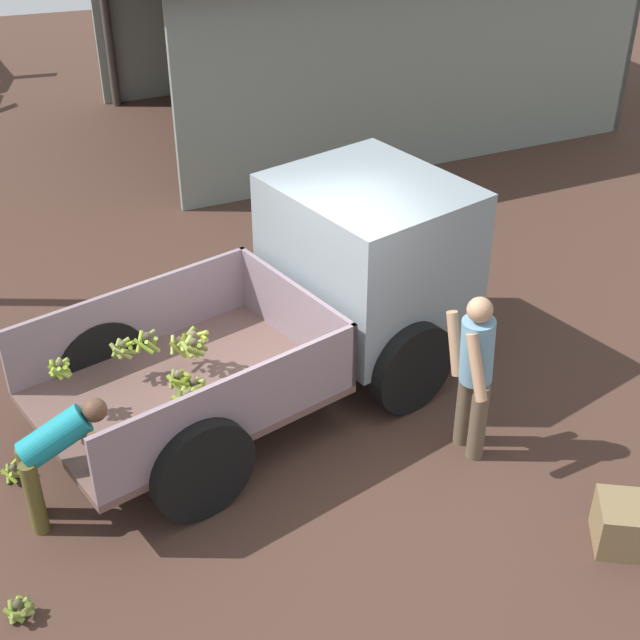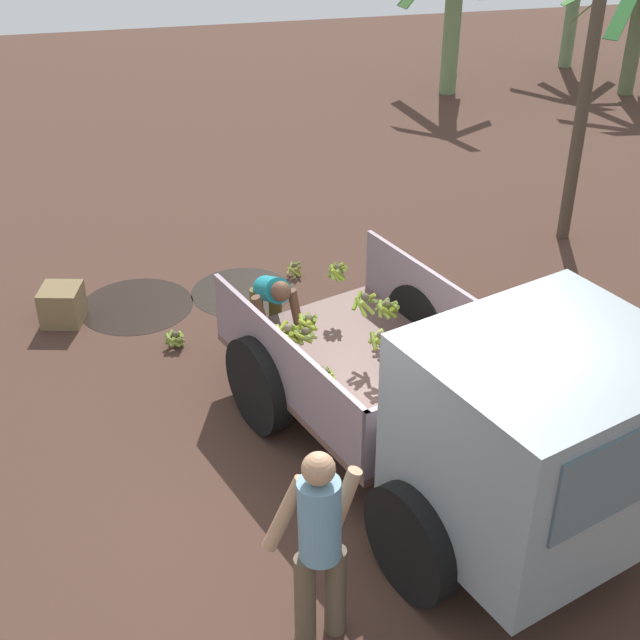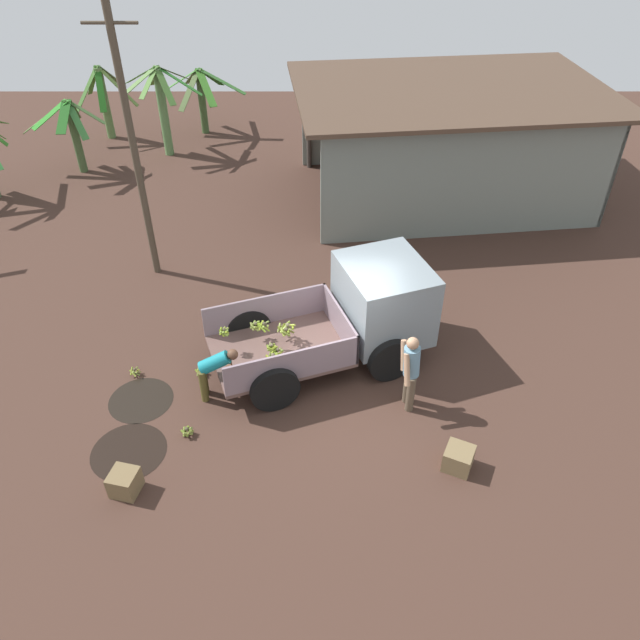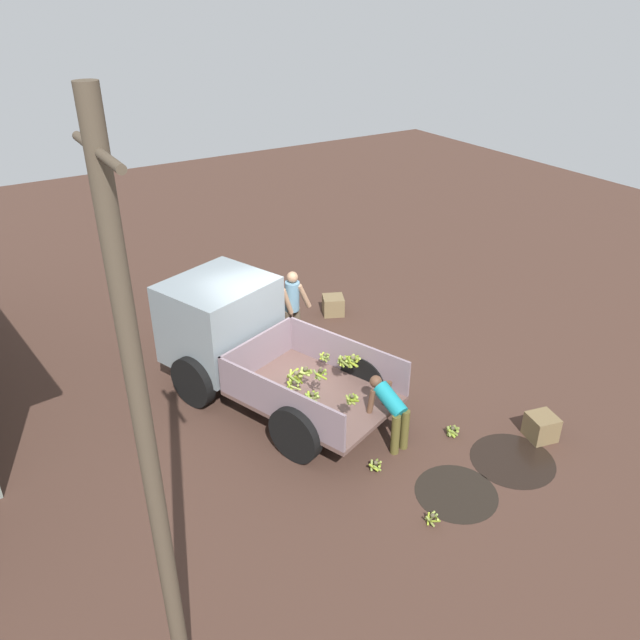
{
  "view_description": "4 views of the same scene",
  "coord_description": "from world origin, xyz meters",
  "views": [
    {
      "loc": [
        -1.96,
        -6.72,
        5.77
      ],
      "look_at": [
        0.28,
        0.36,
        1.0
      ],
      "focal_mm": 50.0,
      "sensor_mm": 36.0,
      "label": 1
    },
    {
      "loc": [
        5.85,
        -1.75,
        5.59
      ],
      "look_at": [
        -1.28,
        -0.23,
        1.11
      ],
      "focal_mm": 50.0,
      "sensor_mm": 36.0,
      "label": 2
    },
    {
      "loc": [
        -0.31,
        -9.48,
        9.0
      ],
      "look_at": [
        -0.31,
        0.52,
        1.1
      ],
      "focal_mm": 35.0,
      "sensor_mm": 36.0,
      "label": 3
    },
    {
      "loc": [
        -8.92,
        4.93,
        6.94
      ],
      "look_at": [
        -0.31,
        -0.43,
        1.48
      ],
      "focal_mm": 35.0,
      "sensor_mm": 36.0,
      "label": 4
    }
  ],
  "objects": [
    {
      "name": "cargo_truck",
      "position": [
        0.62,
        0.86,
        1.12
      ],
      "size": [
        4.88,
        3.34,
        2.08
      ],
      "rotation": [
        0.0,
        0.0,
        0.35
      ],
      "color": "brown",
      "rests_on": "ground"
    },
    {
      "name": "banana_bunch_on_ground_0",
      "position": [
        -2.81,
        0.07,
        0.1
      ],
      "size": [
        0.24,
        0.25,
        0.18
      ],
      "color": "brown",
      "rests_on": "ground"
    },
    {
      "name": "mud_patch_1",
      "position": [
        -3.9,
        -0.68,
        0.0
      ],
      "size": [
        1.28,
        1.28,
        0.01
      ],
      "primitive_type": "cylinder",
      "color": "black",
      "rests_on": "ground"
    },
    {
      "name": "banana_palm_1",
      "position": [
        -10.39,
        8.07,
        1.43
      ],
      "size": [
        2.1,
        3.03,
        2.6
      ],
      "color": "#5D6B47",
      "rests_on": "ground"
    },
    {
      "name": "wooden_crate_0",
      "position": [
        -3.65,
        -2.85,
        0.22
      ],
      "size": [
        0.55,
        0.55,
        0.45
      ],
      "primitive_type": "cube",
      "rotation": [
        0.0,
        0.0,
        6.05
      ],
      "color": "brown",
      "rests_on": "ground"
    },
    {
      "name": "person_worker_loading",
      "position": [
        -2.38,
        -0.53,
        0.71
      ],
      "size": [
        0.83,
        0.58,
        1.16
      ],
      "rotation": [
        0.0,
        0.0,
        0.11
      ],
      "color": "brown",
      "rests_on": "ground"
    },
    {
      "name": "ground",
      "position": [
        0.0,
        0.0,
        0.0
      ],
      "size": [
        36.0,
        36.0,
        0.0
      ],
      "primitive_type": "plane",
      "color": "#432C23"
    },
    {
      "name": "banana_bunch_on_ground_2",
      "position": [
        -4.17,
        0.05,
        0.11
      ],
      "size": [
        0.22,
        0.22,
        0.19
      ],
      "color": "#4D4532",
      "rests_on": "ground"
    },
    {
      "name": "banana_palm_5",
      "position": [
        -11.21,
        4.54,
        1.56
      ],
      "size": [
        2.57,
        2.0,
        2.97
      ],
      "color": "#688354",
      "rests_on": "ground"
    },
    {
      "name": "banana_bunch_on_ground_1",
      "position": [
        -2.81,
        -1.59,
        0.11
      ],
      "size": [
        0.25,
        0.24,
        0.2
      ],
      "color": "#453E2D",
      "rests_on": "ground"
    },
    {
      "name": "person_foreground_visitor",
      "position": [
        1.4,
        -0.81,
        0.96
      ],
      "size": [
        0.39,
        0.75,
        1.73
      ],
      "rotation": [
        0.0,
        0.0,
        3.26
      ],
      "color": "brown",
      "rests_on": "ground"
    },
    {
      "name": "mud_patch_0",
      "position": [
        -3.83,
        -2.0,
        0.0
      ],
      "size": [
        1.39,
        1.39,
        0.01
      ],
      "primitive_type": "cylinder",
      "color": "black",
      "rests_on": "ground"
    }
  ]
}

